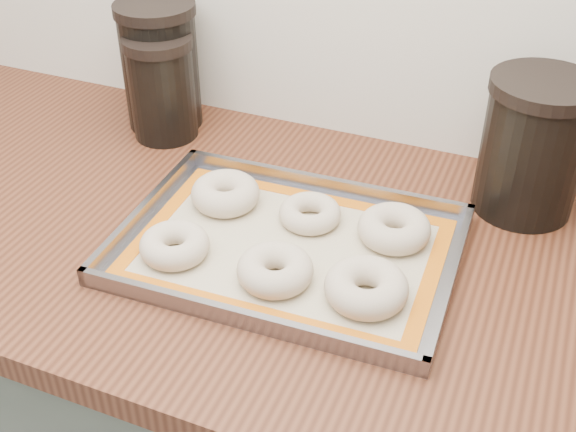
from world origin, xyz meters
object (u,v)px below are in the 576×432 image
at_px(bagel_front_left, 175,245).
at_px(canister_left, 160,65).
at_px(canister_right, 533,146).
at_px(canister_mid, 162,87).
at_px(baking_tray, 288,247).
at_px(bagel_back_mid, 310,213).
at_px(bagel_front_right, 366,287).
at_px(bagel_front_mid, 275,270).
at_px(bagel_back_right, 394,228).
at_px(bagel_back_left, 225,193).

bearing_deg(bagel_front_left, canister_left, 122.06).
bearing_deg(canister_left, canister_right, -2.63).
bearing_deg(canister_mid, bagel_front_left, -57.86).
bearing_deg(baking_tray, bagel_back_mid, 85.61).
relative_size(baking_tray, bagel_front_right, 4.39).
distance_m(baking_tray, canister_right, 0.38).
relative_size(bagel_back_mid, canister_left, 0.41).
bearing_deg(bagel_front_mid, baking_tray, 98.69).
relative_size(bagel_front_mid, canister_mid, 0.56).
bearing_deg(bagel_front_right, bagel_back_right, 90.55).
bearing_deg(canister_mid, bagel_back_left, -39.56).
xyz_separation_m(bagel_front_left, canister_mid, (-0.19, 0.30, 0.07)).
xyz_separation_m(baking_tray, bagel_back_mid, (0.01, 0.07, 0.01)).
relative_size(bagel_back_mid, bagel_back_right, 0.88).
bearing_deg(bagel_back_mid, bagel_front_mid, -87.86).
distance_m(bagel_back_mid, canister_right, 0.33).
bearing_deg(canister_left, bagel_back_mid, -28.83).
bearing_deg(canister_right, bagel_front_left, -143.62).
xyz_separation_m(baking_tray, canister_right, (0.28, 0.24, 0.10)).
xyz_separation_m(bagel_front_mid, bagel_back_right, (0.12, 0.15, 0.00)).
height_order(baking_tray, canister_right, canister_right).
distance_m(canister_left, canister_mid, 0.05).
xyz_separation_m(bagel_front_right, bagel_back_right, (-0.00, 0.13, -0.00)).
bearing_deg(bagel_front_left, bagel_back_mid, 45.21).
bearing_deg(baking_tray, canister_mid, 145.05).
distance_m(bagel_back_left, bagel_back_mid, 0.13).
height_order(baking_tray, bagel_front_right, bagel_front_right).
bearing_deg(baking_tray, bagel_back_left, 153.30).
bearing_deg(bagel_front_left, bagel_back_right, 29.15).
xyz_separation_m(bagel_front_left, bagel_back_right, (0.27, 0.15, 0.00)).
height_order(bagel_back_mid, canister_right, canister_right).
distance_m(canister_left, canister_right, 0.63).
relative_size(bagel_front_left, bagel_front_right, 0.89).
xyz_separation_m(baking_tray, bagel_front_right, (0.13, -0.06, 0.02)).
height_order(bagel_front_left, canister_left, canister_left).
xyz_separation_m(baking_tray, bagel_back_right, (0.13, 0.08, 0.02)).
bearing_deg(canister_right, baking_tray, -140.12).
distance_m(bagel_front_left, bagel_front_mid, 0.15).
xyz_separation_m(bagel_front_right, canister_right, (0.15, 0.30, 0.08)).
bearing_deg(bagel_front_mid, bagel_front_right, 5.10).
height_order(bagel_front_left, bagel_back_right, bagel_back_right).
distance_m(bagel_front_left, bagel_back_left, 0.14).
height_order(baking_tray, canister_mid, canister_mid).
height_order(bagel_front_mid, bagel_back_left, bagel_back_left).
distance_m(bagel_back_left, canister_left, 0.31).
distance_m(bagel_back_right, canister_left, 0.52).
xyz_separation_m(canister_mid, canister_right, (0.61, 0.01, 0.01)).
relative_size(bagel_back_left, bagel_back_mid, 1.14).
bearing_deg(bagel_back_right, bagel_front_left, -150.85).
distance_m(bagel_front_mid, bagel_back_mid, 0.14).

